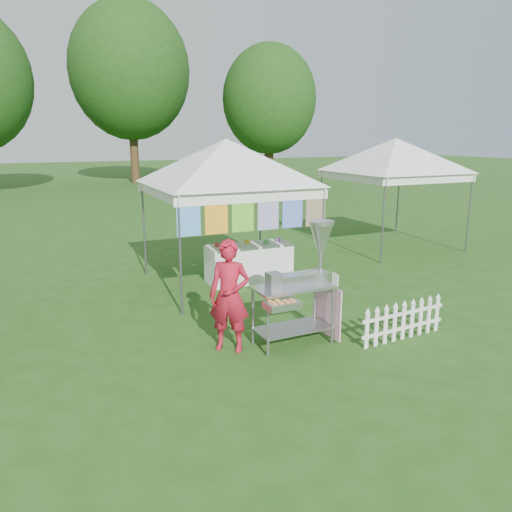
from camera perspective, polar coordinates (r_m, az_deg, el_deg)
name	(u,v)px	position (r m, az deg, el deg)	size (l,w,h in m)	color
ground	(313,344)	(7.66, 6.54, -9.96)	(120.00, 120.00, 0.00)	#204C15
canopy_main	(226,139)	(10.17, -3.45, 13.19)	(4.24, 4.24, 3.45)	#59595E
canopy_right	(396,138)	(14.32, 15.70, 12.83)	(4.24, 4.24, 3.45)	#59595E
tree_mid	(130,71)	(34.88, -14.23, 19.86)	(7.60, 7.60, 11.52)	#3D2A16
tree_right	(269,100)	(31.23, 1.53, 17.43)	(5.60, 5.60, 8.42)	#3D2A16
donut_cart	(305,273)	(7.38, 5.64, -1.98)	(1.31, 0.92, 1.83)	gray
vendor	(229,296)	(7.16, -3.06, -4.59)	(0.60, 0.39, 1.63)	#A61427
picket_fence	(403,322)	(7.99, 16.49, -7.20)	(1.62, 0.14, 0.56)	white
display_table	(249,263)	(10.70, -0.80, -0.77)	(1.80, 0.70, 0.80)	white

